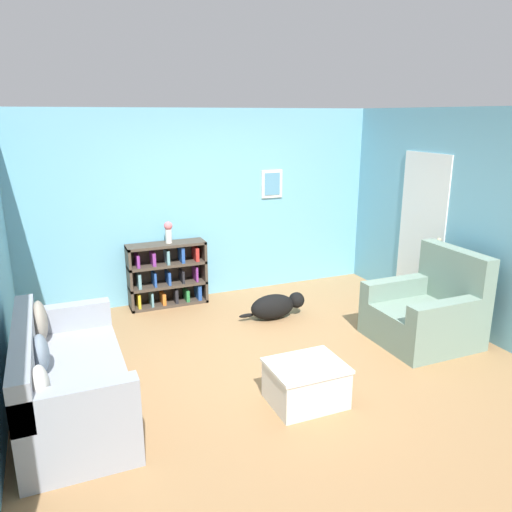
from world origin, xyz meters
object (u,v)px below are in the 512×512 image
bookshelf (168,275)px  recliner_chair (428,312)px  couch (67,381)px  coffee_table (306,382)px  vase (168,231)px  dog (276,306)px

bookshelf → recliner_chair: (2.48, -2.27, -0.07)m
couch → coffee_table: couch is taller
vase → couch: bearing=-122.6°
bookshelf → coffee_table: bearing=-78.8°
couch → recliner_chair: (3.88, 0.01, 0.02)m
coffee_table → bookshelf: bearing=101.2°
bookshelf → recliner_chair: 3.36m
coffee_table → vase: bearing=100.6°
bookshelf → vase: (0.04, -0.02, 0.61)m
bookshelf → recliner_chair: bearing=-42.5°
dog → vase: bearing=137.8°
couch → coffee_table: (1.98, -0.61, -0.12)m
dog → coffee_table: bearing=-107.0°
recliner_chair → bookshelf: bearing=137.5°
coffee_table → dog: bearing=73.0°
bookshelf → coffee_table: bookshelf is taller
bookshelf → recliner_chair: size_ratio=0.99×
dog → vase: vase is taller
couch → recliner_chair: recliner_chair is taller
bookshelf → couch: bearing=-121.7°
couch → dog: 2.85m
couch → vase: (1.44, 2.26, 0.70)m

